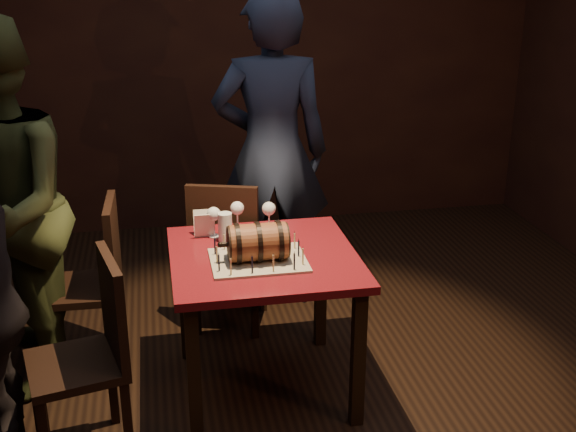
# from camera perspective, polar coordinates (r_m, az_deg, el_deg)

# --- Properties ---
(room_shell) EXTENTS (5.04, 5.04, 2.80)m
(room_shell) POSITION_cam_1_polar(r_m,az_deg,el_deg) (3.24, -1.02, 7.10)
(room_shell) COLOR black
(room_shell) RESTS_ON ground
(pub_table) EXTENTS (0.90, 0.90, 0.75)m
(pub_table) POSITION_cam_1_polar(r_m,az_deg,el_deg) (3.55, -1.92, -4.68)
(pub_table) COLOR #540E15
(pub_table) RESTS_ON ground
(cake_board) EXTENTS (0.45, 0.35, 0.01)m
(cake_board) POSITION_cam_1_polar(r_m,az_deg,el_deg) (3.43, -2.36, -3.52)
(cake_board) COLOR #A19682
(cake_board) RESTS_ON pub_table
(barrel_cake) EXTENTS (0.33, 0.19, 0.19)m
(barrel_cake) POSITION_cam_1_polar(r_m,az_deg,el_deg) (3.39, -2.40, -2.07)
(barrel_cake) COLOR brown
(barrel_cake) RESTS_ON cake_board
(birthday_candles) EXTENTS (0.40, 0.30, 0.09)m
(birthday_candles) POSITION_cam_1_polar(r_m,az_deg,el_deg) (3.41, -2.37, -2.81)
(birthday_candles) COLOR #ECD78D
(birthday_candles) RESTS_ON cake_board
(wine_glass_left) EXTENTS (0.07, 0.07, 0.16)m
(wine_glass_left) POSITION_cam_1_polar(r_m,az_deg,el_deg) (3.69, -5.90, 0.06)
(wine_glass_left) COLOR silver
(wine_glass_left) RESTS_ON pub_table
(wine_glass_mid) EXTENTS (0.07, 0.07, 0.16)m
(wine_glass_mid) POSITION_cam_1_polar(r_m,az_deg,el_deg) (3.76, -4.03, 0.51)
(wine_glass_mid) COLOR silver
(wine_glass_mid) RESTS_ON pub_table
(wine_glass_right) EXTENTS (0.07, 0.07, 0.16)m
(wine_glass_right) POSITION_cam_1_polar(r_m,az_deg,el_deg) (3.75, -1.52, 0.47)
(wine_glass_right) COLOR silver
(wine_glass_right) RESTS_ON pub_table
(pint_of_ale) EXTENTS (0.07, 0.07, 0.15)m
(pint_of_ale) POSITION_cam_1_polar(r_m,az_deg,el_deg) (3.65, -4.99, -0.93)
(pint_of_ale) COLOR silver
(pint_of_ale) RESTS_ON pub_table
(menu_card) EXTENTS (0.10, 0.05, 0.13)m
(menu_card) POSITION_cam_1_polar(r_m,az_deg,el_deg) (3.72, -6.67, -0.67)
(menu_card) COLOR white
(menu_card) RESTS_ON pub_table
(chair_back) EXTENTS (0.50, 0.50, 0.93)m
(chair_back) POSITION_cam_1_polar(r_m,az_deg,el_deg) (4.18, -4.85, -2.53)
(chair_back) COLOR black
(chair_back) RESTS_ON ground
(chair_left_rear) EXTENTS (0.41, 0.41, 0.93)m
(chair_left_rear) POSITION_cam_1_polar(r_m,az_deg,el_deg) (3.95, -14.93, -4.59)
(chair_left_rear) COLOR black
(chair_left_rear) RESTS_ON ground
(chair_left_front) EXTENTS (0.48, 0.48, 0.93)m
(chair_left_front) POSITION_cam_1_polar(r_m,az_deg,el_deg) (3.28, -15.14, -10.00)
(chair_left_front) COLOR black
(chair_left_front) RESTS_ON ground
(person_back) EXTENTS (0.76, 0.54, 1.95)m
(person_back) POSITION_cam_1_polar(r_m,az_deg,el_deg) (4.41, -1.33, 5.03)
(person_back) COLOR #1C2339
(person_back) RESTS_ON ground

